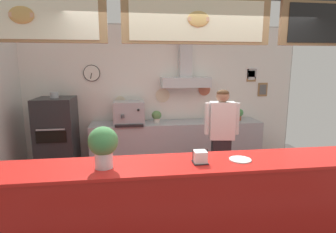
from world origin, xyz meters
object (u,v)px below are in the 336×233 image
(shop_worker, at_px, (221,139))
(potted_thyme, at_px, (157,116))
(condiment_plate, at_px, (240,160))
(napkin_holder, at_px, (200,157))
(pizza_oven, at_px, (57,138))
(espresso_machine, at_px, (129,113))
(basil_vase, at_px, (103,146))
(potted_rosemary, at_px, (214,114))
(potted_basil, at_px, (239,114))

(shop_worker, height_order, potted_thyme, shop_worker)
(condiment_plate, relative_size, napkin_holder, 1.46)
(pizza_oven, bearing_deg, condiment_plate, -46.35)
(espresso_machine, bearing_deg, potted_thyme, 2.65)
(condiment_plate, distance_m, basil_vase, 1.34)
(pizza_oven, xyz_separation_m, espresso_machine, (1.29, 0.25, 0.39))
(espresso_machine, bearing_deg, pizza_oven, -169.10)
(espresso_machine, distance_m, potted_rosemary, 1.70)
(basil_vase, bearing_deg, condiment_plate, 0.73)
(espresso_machine, xyz_separation_m, potted_basil, (2.23, 0.03, -0.08))
(shop_worker, distance_m, potted_rosemary, 1.35)
(potted_basil, bearing_deg, potted_rosemary, -176.58)
(shop_worker, bearing_deg, potted_thyme, -48.82)
(shop_worker, xyz_separation_m, potted_thyme, (-0.87, 1.34, 0.13))
(shop_worker, xyz_separation_m, basil_vase, (-1.62, -1.45, 0.39))
(shop_worker, xyz_separation_m, potted_basil, (0.82, 1.35, 0.14))
(potted_basil, xyz_separation_m, condiment_plate, (-1.12, -2.78, 0.05))
(potted_thyme, height_order, basil_vase, basil_vase)
(napkin_holder, bearing_deg, potted_thyme, 93.12)
(potted_thyme, height_order, napkin_holder, napkin_holder)
(shop_worker, bearing_deg, potted_basil, -113.17)
(basil_vase, bearing_deg, shop_worker, 41.76)
(basil_vase, bearing_deg, napkin_holder, -0.11)
(potted_basil, distance_m, condiment_plate, 3.00)
(shop_worker, height_order, potted_rosemary, shop_worker)
(potted_basil, xyz_separation_m, potted_thyme, (-1.69, -0.00, -0.01))
(pizza_oven, relative_size, condiment_plate, 7.10)
(potted_basil, relative_size, basil_vase, 0.62)
(potted_thyme, distance_m, potted_rosemary, 1.16)
(shop_worker, distance_m, potted_thyme, 1.60)
(shop_worker, relative_size, potted_basil, 6.89)
(napkin_holder, bearing_deg, shop_worker, 63.79)
(espresso_machine, bearing_deg, potted_basil, 0.69)
(potted_rosemary, bearing_deg, napkin_holder, -110.02)
(pizza_oven, xyz_separation_m, basil_vase, (1.06, -2.52, 0.56))
(espresso_machine, xyz_separation_m, potted_thyme, (0.53, 0.02, -0.08))
(condiment_plate, distance_m, napkin_holder, 0.42)
(condiment_plate, xyz_separation_m, napkin_holder, (-0.42, -0.02, 0.05))
(potted_basil, distance_m, potted_thyme, 1.69)
(basil_vase, distance_m, napkin_holder, 0.92)
(potted_thyme, relative_size, condiment_plate, 1.08)
(potted_thyme, xyz_separation_m, basil_vase, (-0.76, -2.79, 0.26))
(espresso_machine, bearing_deg, basil_vase, -94.61)
(shop_worker, xyz_separation_m, napkin_holder, (-0.72, -1.45, 0.23))
(potted_rosemary, height_order, napkin_holder, napkin_holder)
(potted_thyme, distance_m, basil_vase, 2.91)
(pizza_oven, relative_size, napkin_holder, 10.34)
(shop_worker, bearing_deg, espresso_machine, -34.93)
(pizza_oven, relative_size, basil_vase, 4.02)
(condiment_plate, bearing_deg, basil_vase, -179.27)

